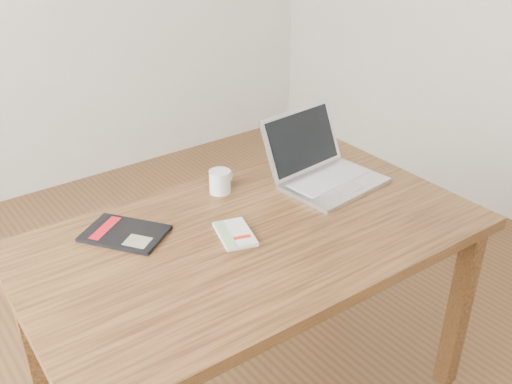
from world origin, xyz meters
TOP-DOWN VIEW (x-y plane):
  - room at (-0.07, 0.00)m, footprint 4.04×4.04m
  - desk at (0.01, -0.17)m, footprint 1.49×0.88m
  - white_guidebook at (-0.06, -0.16)m, footprint 0.15×0.19m
  - black_guidebook at (-0.33, 0.06)m, footprint 0.28×0.30m
  - laptop at (0.43, -0.04)m, footprint 0.39×0.37m
  - coffee_mug at (0.07, 0.11)m, footprint 0.11×0.08m

SIDE VIEW (x-z plane):
  - desk at x=0.01m, z-range 0.29..1.04m
  - black_guidebook at x=-0.33m, z-range 0.75..0.76m
  - white_guidebook at x=-0.06m, z-range 0.75..0.76m
  - coffee_mug at x=0.07m, z-range 0.75..0.83m
  - laptop at x=0.43m, z-range 0.68..0.92m
  - room at x=-0.07m, z-range 0.01..2.71m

